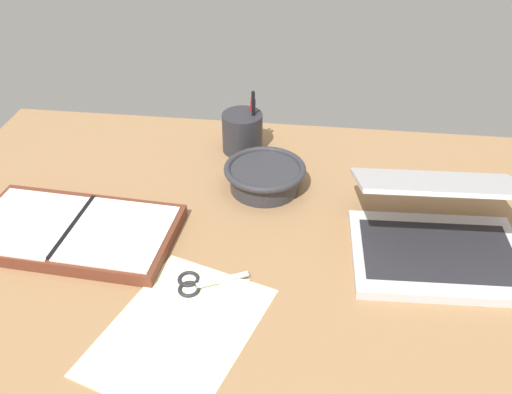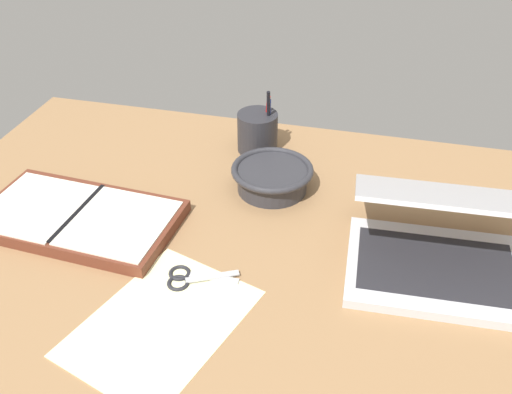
# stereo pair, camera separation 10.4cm
# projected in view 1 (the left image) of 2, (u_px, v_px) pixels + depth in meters

# --- Properties ---
(desk_top) EXTENTS (1.40, 1.00, 0.02)m
(desk_top) POSITION_uv_depth(u_px,v_px,m) (257.00, 255.00, 1.06)
(desk_top) COLOR #936D47
(desk_top) RESTS_ON ground
(laptop) EXTENTS (0.32, 0.30, 0.17)m
(laptop) POSITION_uv_depth(u_px,v_px,m) (439.00, 230.00, 1.02)
(laptop) COLOR silver
(laptop) RESTS_ON desk_top
(bowl) EXTENTS (0.17, 0.17, 0.06)m
(bowl) POSITION_uv_depth(u_px,v_px,m) (265.00, 176.00, 1.20)
(bowl) COLOR #2D2D33
(bowl) RESTS_ON desk_top
(pen_cup) EXTENTS (0.09, 0.09, 0.15)m
(pen_cup) POSITION_uv_depth(u_px,v_px,m) (243.00, 132.00, 1.32)
(pen_cup) COLOR #28282D
(pen_cup) RESTS_ON desk_top
(planner) EXTENTS (0.40, 0.24, 0.03)m
(planner) POSITION_uv_depth(u_px,v_px,m) (73.00, 232.00, 1.08)
(planner) COLOR brown
(planner) RESTS_ON desk_top
(scissors) EXTENTS (0.13, 0.07, 0.01)m
(scissors) POSITION_uv_depth(u_px,v_px,m) (197.00, 283.00, 0.98)
(scissors) COLOR #B7B7BC
(scissors) RESTS_ON desk_top
(paper_sheet_front) EXTENTS (0.29, 0.34, 0.00)m
(paper_sheet_front) POSITION_uv_depth(u_px,v_px,m) (180.00, 330.00, 0.90)
(paper_sheet_front) COLOR #F4EFB2
(paper_sheet_front) RESTS_ON desk_top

